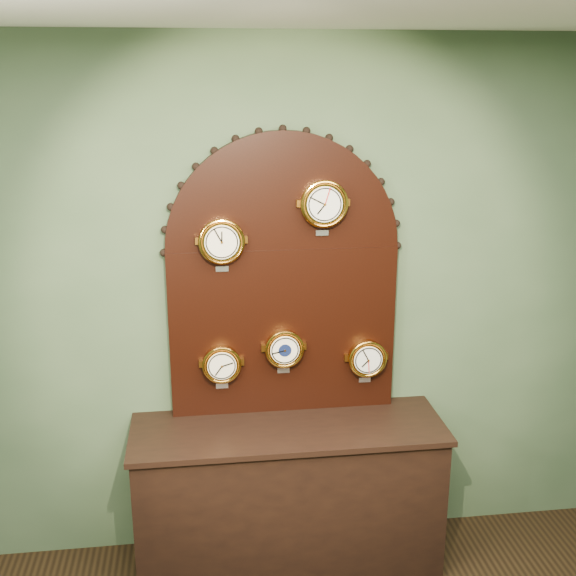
{
  "coord_description": "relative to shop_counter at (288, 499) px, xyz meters",
  "views": [
    {
      "loc": [
        -0.44,
        -1.09,
        2.59
      ],
      "look_at": [
        0.0,
        2.25,
        1.58
      ],
      "focal_mm": 44.46,
      "sensor_mm": 36.0,
      "label": 1
    }
  ],
  "objects": [
    {
      "name": "shop_counter",
      "position": [
        0.0,
        0.0,
        0.0
      ],
      "size": [
        1.6,
        0.5,
        0.8
      ],
      "primitive_type": "cube",
      "color": "black",
      "rests_on": "ground_plane"
    },
    {
      "name": "wall_back",
      "position": [
        0.0,
        0.27,
        1.0
      ],
      "size": [
        4.0,
        0.0,
        4.0
      ],
      "primitive_type": "plane",
      "rotation": [
        1.57,
        0.0,
        0.0
      ],
      "color": "#41583C",
      "rests_on": "ground"
    },
    {
      "name": "hygrometer",
      "position": [
        -0.33,
        0.15,
        0.74
      ],
      "size": [
        0.21,
        0.08,
        0.26
      ],
      "color": "orange",
      "rests_on": "display_board"
    },
    {
      "name": "display_board",
      "position": [
        0.0,
        0.22,
        1.23
      ],
      "size": [
        1.26,
        0.06,
        1.53
      ],
      "color": "black",
      "rests_on": "shop_counter"
    },
    {
      "name": "arabic_clock",
      "position": [
        0.2,
        0.15,
        1.57
      ],
      "size": [
        0.24,
        0.08,
        0.29
      ],
      "color": "orange",
      "rests_on": "display_board"
    },
    {
      "name": "barometer",
      "position": [
        -0.0,
        0.15,
        0.81
      ],
      "size": [
        0.21,
        0.08,
        0.26
      ],
      "color": "orange",
      "rests_on": "display_board"
    },
    {
      "name": "roman_clock",
      "position": [
        -0.32,
        0.15,
        1.4
      ],
      "size": [
        0.23,
        0.08,
        0.28
      ],
      "color": "orange",
      "rests_on": "display_board"
    },
    {
      "name": "tide_clock",
      "position": [
        0.45,
        0.15,
        0.73
      ],
      "size": [
        0.21,
        0.08,
        0.26
      ],
      "color": "orange",
      "rests_on": "display_board"
    }
  ]
}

